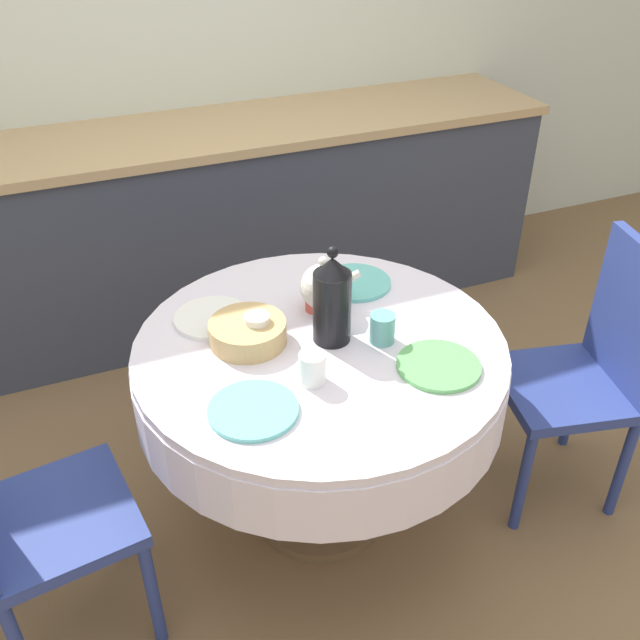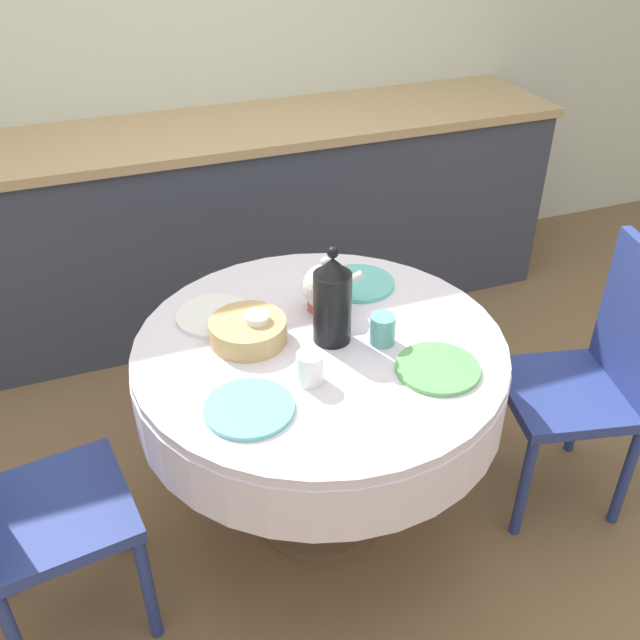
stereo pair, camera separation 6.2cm
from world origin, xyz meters
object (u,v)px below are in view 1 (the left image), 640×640
Objects in this scene: chair_right at (18,511)px; teapot at (324,287)px; coffee_carafe at (332,300)px; chair_left at (589,366)px.

chair_right is 1.05m from teapot.
chair_right is at bearing -172.36° from coffee_carafe.
chair_right is 4.78× the size of teapot.
chair_left is 1.00× the size of chair_right.
chair_left is at bearing -24.02° from teapot.
chair_left is 0.93m from coffee_carafe.
chair_left is 0.92m from teapot.
coffee_carafe is at bearing 89.98° from chair_right.
chair_right is 1.00m from coffee_carafe.
chair_right reaches higher than teapot.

